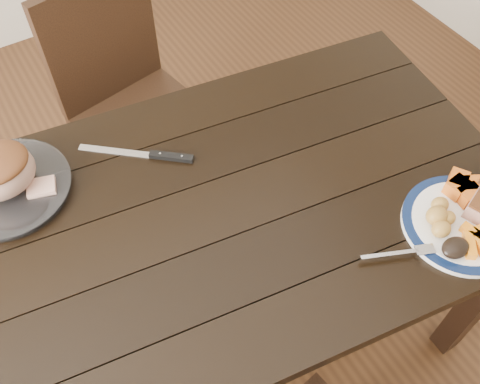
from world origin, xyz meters
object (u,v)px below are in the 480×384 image
chair_far (129,95)px  dinner_plate (461,224)px  fork (403,253)px  carving_knife (157,155)px  dining_table (210,232)px  serving_platter (8,189)px

chair_far → dinner_plate: bearing=100.5°
fork → carving_knife: fork is taller
carving_knife → dining_table: bearing=-42.4°
dinner_plate → carving_knife: size_ratio=1.13×
dinner_plate → carving_knife: 0.80m
chair_far → dinner_plate: chair_far is taller
chair_far → carving_knife: size_ratio=3.60×
dinner_plate → carving_knife: dinner_plate is taller
dinner_plate → serving_platter: serving_platter is taller
chair_far → serving_platter: (-0.48, -0.41, 0.23)m
dining_table → serving_platter: (-0.41, 0.33, 0.10)m
fork → chair_far: bearing=126.4°
serving_platter → fork: (0.73, -0.68, 0.01)m
serving_platter → carving_knife: bearing=-14.1°
serving_platter → chair_far: bearing=40.5°
dinner_plate → fork: bearing=176.9°
dining_table → carving_knife: (-0.03, 0.23, 0.10)m
dinner_plate → fork: 0.18m
serving_platter → fork: fork is taller
dinner_plate → chair_far: bearing=111.7°
dining_table → chair_far: size_ratio=1.83×
chair_far → dinner_plate: 1.20m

